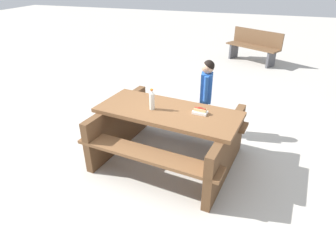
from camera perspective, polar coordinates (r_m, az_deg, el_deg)
ground_plane at (r=3.98m, az=0.00°, el=-6.64°), size 30.00×30.00×0.00m
picnic_table at (r=3.73m, az=0.00°, el=-1.08°), size 1.97×1.62×0.75m
soda_bottle at (r=3.58m, az=-3.22°, el=5.20°), size 0.07×0.07×0.27m
hotdog_tray at (r=3.52m, az=6.40°, el=2.94°), size 0.19×0.13×0.08m
child_in_coat at (r=4.32m, az=7.66°, el=7.47°), size 0.19×0.29×1.17m
park_bench_mid at (r=8.49m, az=16.73°, el=15.07°), size 1.50×1.09×0.85m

